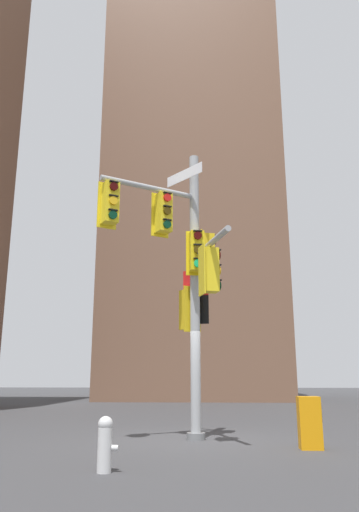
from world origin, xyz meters
TOP-DOWN VIEW (x-y plane):
  - ground at (0.00, 0.00)m, footprint 120.00×120.00m
  - building_mid_block at (-0.71, 23.48)m, footprint 12.18×12.18m
  - signal_pole_assembly at (-0.24, -0.36)m, footprint 3.09×3.02m
  - fire_hydrant at (-1.28, -4.09)m, footprint 0.33×0.23m
  - newspaper_box at (2.36, -1.39)m, footprint 0.45×0.36m

SIDE VIEW (x-z plane):
  - ground at x=0.00m, z-range 0.00..0.00m
  - fire_hydrant at x=-1.28m, z-range 0.02..0.84m
  - newspaper_box at x=2.36m, z-range 0.00..1.03m
  - signal_pole_assembly at x=-0.24m, z-range 0.55..7.69m
  - building_mid_block at x=-0.71m, z-range 0.00..33.53m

